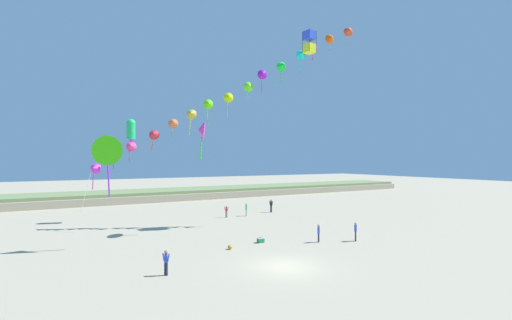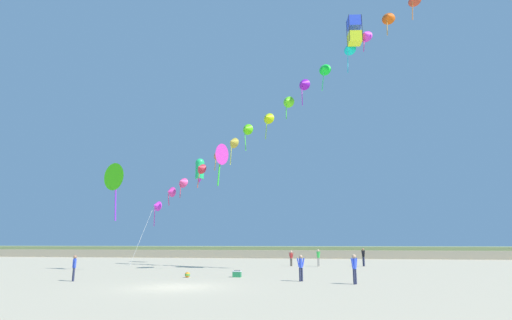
# 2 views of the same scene
# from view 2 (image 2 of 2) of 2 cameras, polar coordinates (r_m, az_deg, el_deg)

# --- Properties ---
(ground_plane) EXTENTS (240.00, 240.00, 0.00)m
(ground_plane) POSITION_cam_2_polar(r_m,az_deg,el_deg) (22.64, -11.39, -17.40)
(ground_plane) COLOR tan
(dune_ridge) EXTENTS (120.00, 11.15, 1.68)m
(dune_ridge) POSITION_cam_2_polar(r_m,az_deg,el_deg) (66.42, 2.32, -12.96)
(dune_ridge) COLOR tan
(dune_ridge) RESTS_ON ground
(person_near_left) EXTENTS (0.50, 0.31, 1.52)m
(person_near_left) POSITION_cam_2_polar(r_m,az_deg,el_deg) (41.35, 5.05, -13.66)
(person_near_left) COLOR #726656
(person_near_left) RESTS_ON ground
(person_near_right) EXTENTS (0.43, 0.50, 1.65)m
(person_near_right) POSITION_cam_2_polar(r_m,az_deg,el_deg) (41.06, 8.91, -13.48)
(person_near_right) COLOR gray
(person_near_right) RESTS_ON ground
(person_mid_center) EXTENTS (0.35, 0.59, 1.76)m
(person_mid_center) POSITION_cam_2_polar(r_m,az_deg,el_deg) (42.38, 15.08, -13.08)
(person_mid_center) COLOR #282D4C
(person_mid_center) RESTS_ON ground
(person_far_left) EXTENTS (0.44, 0.50, 1.66)m
(person_far_left) POSITION_cam_2_polar(r_m,az_deg,el_deg) (24.33, 13.87, -14.61)
(person_far_left) COLOR #282D4C
(person_far_left) RESTS_ON ground
(person_far_right) EXTENTS (0.50, 0.38, 1.59)m
(person_far_right) POSITION_cam_2_polar(r_m,az_deg,el_deg) (25.56, 6.42, -14.81)
(person_far_right) COLOR #282D4C
(person_far_right) RESTS_ON ground
(person_far_center) EXTENTS (0.41, 0.47, 1.56)m
(person_far_center) POSITION_cam_2_polar(r_m,az_deg,el_deg) (27.87, -24.53, -13.62)
(person_far_center) COLOR #282D4C
(person_far_center) RESTS_ON ground
(kite_banner_string) EXTENTS (28.66, 11.62, 22.86)m
(kite_banner_string) POSITION_cam_2_polar(r_m,az_deg,el_deg) (38.96, 1.52, 6.44)
(kite_banner_string) COLOR #D02FD7
(large_kite_low_lead) EXTENTS (1.26, 1.26, 2.45)m
(large_kite_low_lead) POSITION_cam_2_polar(r_m,az_deg,el_deg) (37.71, 13.88, 17.50)
(large_kite_low_lead) COLOR #DDEF22
(large_kite_mid_trail) EXTENTS (1.19, 1.21, 2.90)m
(large_kite_mid_trail) POSITION_cam_2_polar(r_m,az_deg,el_deg) (47.39, -8.04, -1.37)
(large_kite_mid_trail) COLOR #22CA67
(large_kite_high_solo) EXTENTS (1.51, 2.07, 3.87)m
(large_kite_high_solo) POSITION_cam_2_polar(r_m,az_deg,el_deg) (36.26, -5.26, 0.78)
(large_kite_high_solo) COLOR #E436B6
(large_kite_outer_drift) EXTENTS (2.54, 1.59, 5.01)m
(large_kite_outer_drift) POSITION_cam_2_polar(r_m,az_deg,el_deg) (37.15, -19.21, -2.36)
(large_kite_outer_drift) COLOR #44E111
(beach_cooler) EXTENTS (0.58, 0.41, 0.46)m
(beach_cooler) POSITION_cam_2_polar(r_m,az_deg,el_deg) (28.49, -2.74, -15.95)
(beach_cooler) COLOR #23844C
(beach_cooler) RESTS_ON ground
(beach_ball) EXTENTS (0.36, 0.36, 0.36)m
(beach_ball) POSITION_cam_2_polar(r_m,az_deg,el_deg) (28.62, -9.78, -15.85)
(beach_ball) COLOR orange
(beach_ball) RESTS_ON ground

